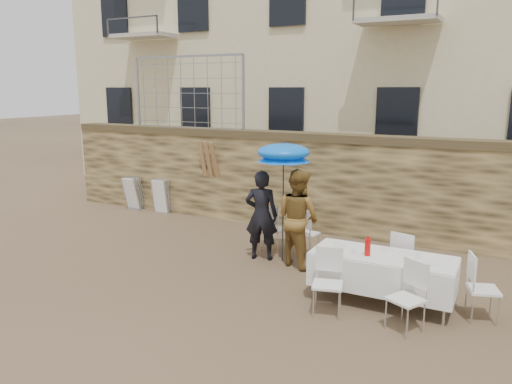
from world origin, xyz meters
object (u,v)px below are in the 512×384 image
at_px(table_chair_back, 406,259).
at_px(table_chair_side, 484,288).
at_px(banquet_table, 383,257).
at_px(chair_stack_left, 137,192).
at_px(umbrella, 284,156).
at_px(table_chair_front_right, 406,298).
at_px(couple_chair_left, 274,228).
at_px(chair_stack_right, 163,195).
at_px(couple_chair_right, 306,232).
at_px(table_chair_front_left, 328,283).
at_px(woman_dress, 298,218).
at_px(soda_bottle, 368,247).
at_px(man_suit, 261,215).

distance_m(table_chair_back, table_chair_side, 1.39).
xyz_separation_m(banquet_table, chair_stack_left, (-7.40, 3.06, -0.27)).
xyz_separation_m(umbrella, table_chair_front_right, (2.64, -1.82, -1.53)).
bearing_deg(couple_chair_left, table_chair_side, 164.02).
height_order(banquet_table, chair_stack_left, chair_stack_left).
bearing_deg(chair_stack_right, couple_chair_right, -18.27).
bearing_deg(umbrella, table_chair_front_right, -34.62).
distance_m(couple_chair_left, chair_stack_left, 5.10).
bearing_deg(table_chair_side, table_chair_front_left, 95.40).
distance_m(banquet_table, chair_stack_right, 7.19).
bearing_deg(table_chair_back, couple_chair_right, -4.05).
distance_m(couple_chair_right, banquet_table, 2.40).
xyz_separation_m(woman_dress, umbrella, (-0.35, 0.10, 1.11)).
relative_size(woman_dress, umbrella, 0.85).
distance_m(umbrella, soda_bottle, 2.55).
relative_size(couple_chair_left, table_chair_front_right, 1.00).
height_order(table_chair_front_left, table_chair_back, same).
bearing_deg(table_chair_side, man_suit, 59.89).
distance_m(couple_chair_left, banquet_table, 2.97).
bearing_deg(table_chair_front_right, couple_chair_right, 164.17).
bearing_deg(man_suit, chair_stack_left, -38.20).
xyz_separation_m(table_chair_front_right, chair_stack_right, (-7.00, 3.81, -0.02)).
bearing_deg(table_chair_front_right, table_chair_back, 129.28).
xyz_separation_m(soda_bottle, chair_stack_left, (-7.20, 3.21, -0.45)).
height_order(table_chair_back, chair_stack_left, table_chair_back).
height_order(table_chair_front_right, table_chair_back, same).
distance_m(woman_dress, table_chair_back, 2.04).
height_order(soda_bottle, table_chair_front_left, soda_bottle).
bearing_deg(man_suit, umbrella, 179.10).
xyz_separation_m(table_chair_front_right, table_chair_back, (-0.30, 1.55, 0.00)).
bearing_deg(chair_stack_right, table_chair_front_right, -28.57).
bearing_deg(soda_bottle, table_chair_back, 67.17).
bearing_deg(table_chair_front_right, man_suit, 178.80).
distance_m(woman_dress, chair_stack_left, 6.00).
height_order(couple_chair_left, soda_bottle, soda_bottle).
relative_size(couple_chair_left, table_chair_back, 1.00).
bearing_deg(soda_bottle, table_chair_front_left, -123.69).
distance_m(couple_chair_left, chair_stack_right, 4.25).
xyz_separation_m(umbrella, table_chair_front_left, (1.54, -1.82, -1.53)).
bearing_deg(table_chair_back, table_chair_front_right, 116.40).
bearing_deg(table_chair_front_right, table_chair_side, 71.69).
bearing_deg(table_chair_front_left, chair_stack_right, 132.34).
xyz_separation_m(couple_chair_left, soda_bottle, (2.34, -1.67, 0.43)).
height_order(table_chair_back, table_chair_side, same).
bearing_deg(man_suit, chair_stack_right, -42.75).
relative_size(umbrella, banquet_table, 1.01).
relative_size(table_chair_front_right, table_chair_back, 1.00).
xyz_separation_m(man_suit, couple_chair_left, (0.00, 0.55, -0.38)).
xyz_separation_m(soda_bottle, table_chair_front_left, (-0.40, -0.60, -0.43)).
relative_size(table_chair_front_right, chair_stack_left, 1.04).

